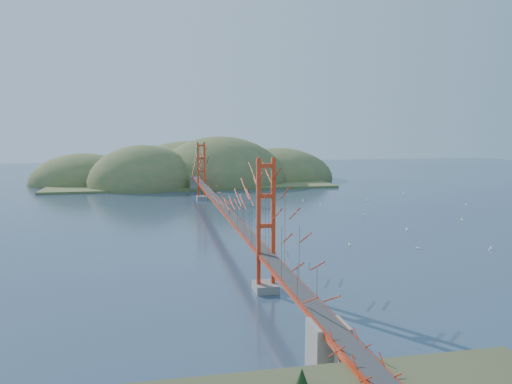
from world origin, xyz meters
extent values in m
plane|color=#2E435D|center=(0.00, 0.00, 0.00)|extent=(320.00, 320.00, 0.00)
cube|color=gray|center=(0.00, -30.00, 0.35)|extent=(2.00, 2.40, 0.70)
cube|color=gray|center=(0.00, 30.00, 0.35)|extent=(2.00, 2.40, 0.70)
cube|color=#B42D14|center=(0.00, 0.00, 3.30)|extent=(1.40, 92.00, 0.16)
cube|color=#B42D14|center=(0.00, 0.00, 3.10)|extent=(1.33, 92.00, 0.24)
cube|color=#38383A|center=(0.00, 0.00, 3.40)|extent=(1.19, 92.00, 0.03)
cube|color=gray|center=(0.00, -46.00, 1.65)|extent=(2.00, 2.20, 3.30)
cube|color=gray|center=(0.00, 46.00, 1.65)|extent=(2.20, 2.60, 3.30)
cube|color=#B42D14|center=(0.00, -52.00, 3.30)|extent=(1.40, 12.00, 0.16)
cube|color=#B42D14|center=(0.00, -52.00, 3.05)|extent=(1.33, 12.00, 0.30)
cube|color=gray|center=(0.00, -48.00, 1.47)|extent=(0.50, 0.70, 2.95)
cube|color=maroon|center=(0.40, -47.80, 0.61)|extent=(3.70, 2.30, 0.75)
cube|color=gray|center=(0.40, -47.80, 1.04)|extent=(3.70, 2.30, 0.10)
cylinder|color=white|center=(0.40, -47.80, 1.49)|extent=(0.03, 0.03, 1.00)
cone|color=black|center=(-4.74, -51.04, 3.39)|extent=(0.54, 0.54, 0.77)
cone|color=black|center=(-5.62, -51.11, 3.45)|extent=(0.63, 0.63, 0.89)
cube|color=olive|center=(0.00, 64.00, 0.25)|extent=(70.00, 40.00, 0.60)
ellipsoid|color=olive|center=(-12.00, 56.00, 0.00)|extent=(28.00, 28.00, 21.00)
ellipsoid|color=olive|center=(8.00, 62.00, 0.00)|extent=(36.00, 36.00, 25.00)
ellipsoid|color=olive|center=(26.00, 70.00, 0.00)|extent=(32.00, 32.00, 18.00)
ellipsoid|color=olive|center=(-28.00, 68.00, 0.00)|extent=(28.00, 28.00, 16.00)
ellipsoid|color=olive|center=(2.00, 78.00, 0.00)|extent=(44.00, 44.00, 22.00)
cube|color=white|center=(21.22, -18.28, 0.06)|extent=(0.54, 0.56, 0.11)
cylinder|color=white|center=(21.22, -18.28, 0.38)|extent=(0.02, 0.02, 0.64)
cube|color=white|center=(38.04, -1.87, 0.06)|extent=(0.20, 0.54, 0.10)
cylinder|color=white|center=(38.04, -1.87, 0.35)|extent=(0.02, 0.02, 0.58)
cube|color=white|center=(19.78, 23.94, 0.05)|extent=(0.38, 0.52, 0.09)
cylinder|color=white|center=(19.78, 23.94, 0.33)|extent=(0.01, 0.01, 0.55)
cube|color=white|center=(14.32, 14.85, 0.06)|extent=(0.47, 0.50, 0.09)
cylinder|color=white|center=(14.32, 14.85, 0.34)|extent=(0.02, 0.02, 0.57)
cube|color=white|center=(25.68, -7.32, 0.06)|extent=(0.27, 0.60, 0.11)
cylinder|color=white|center=(25.68, -7.32, 0.38)|extent=(0.02, 0.02, 0.63)
cube|color=white|center=(48.69, 12.66, 0.06)|extent=(0.26, 0.55, 0.10)
cylinder|color=white|center=(48.69, 12.66, 0.34)|extent=(0.02, 0.02, 0.57)
cube|color=white|center=(21.01, 16.61, 0.06)|extent=(0.58, 0.39, 0.10)
cylinder|color=white|center=(21.01, 16.61, 0.36)|extent=(0.02, 0.02, 0.61)
cube|color=white|center=(24.96, 5.65, 0.05)|extent=(0.37, 0.50, 0.09)
cylinder|color=white|center=(24.96, 5.65, 0.32)|extent=(0.01, 0.01, 0.53)
cube|color=white|center=(9.02, 35.84, 0.06)|extent=(0.57, 0.23, 0.10)
cylinder|color=white|center=(9.02, 35.84, 0.36)|extent=(0.02, 0.02, 0.60)
cube|color=white|center=(36.82, 26.57, 0.06)|extent=(0.42, 0.52, 0.09)
cylinder|color=white|center=(36.82, 26.57, 0.34)|extent=(0.01, 0.01, 0.56)
cube|color=white|center=(13.97, -14.77, 0.06)|extent=(0.22, 0.52, 0.09)
cylinder|color=white|center=(13.97, -14.77, 0.33)|extent=(0.01, 0.01, 0.55)
cube|color=white|center=(29.33, -20.48, 0.05)|extent=(0.47, 0.16, 0.09)
cylinder|color=white|center=(29.33, -20.48, 0.31)|extent=(0.01, 0.01, 0.52)
cube|color=white|center=(44.95, 30.01, 0.05)|extent=(0.48, 0.18, 0.09)
cylinder|color=white|center=(44.95, 30.01, 0.31)|extent=(0.01, 0.01, 0.52)
cube|color=white|center=(32.27, 21.10, 0.06)|extent=(0.58, 0.50, 0.11)
cylinder|color=white|center=(32.27, 21.10, 0.38)|extent=(0.02, 0.02, 0.64)
camera|label=1|loc=(-9.26, -71.25, 13.92)|focal=35.00mm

